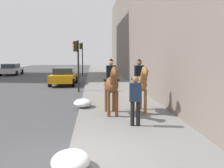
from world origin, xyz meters
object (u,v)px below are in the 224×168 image
(traffic_light_far_curb, at_px, (82,54))
(pedestrian_greeting, at_px, (135,97))
(mounted_horse_far, at_px, (140,83))
(car_near_lane, at_px, (64,76))
(car_far_lane, at_px, (11,69))
(mounted_horse_near, at_px, (111,84))
(traffic_light_near_curb, at_px, (77,57))

(traffic_light_far_curb, bearing_deg, pedestrian_greeting, -172.85)
(mounted_horse_far, height_order, car_near_lane, mounted_horse_far)
(car_far_lane, distance_m, traffic_light_far_curb, 9.44)
(mounted_horse_near, xyz_separation_m, pedestrian_greeting, (-1.75, -0.69, -0.28))
(car_near_lane, relative_size, car_far_lane, 1.03)
(mounted_horse_near, bearing_deg, car_far_lane, -157.30)
(mounted_horse_near, xyz_separation_m, traffic_light_near_curb, (7.27, 1.82, 0.99))
(car_far_lane, height_order, traffic_light_far_curb, traffic_light_far_curb)
(mounted_horse_near, relative_size, car_near_lane, 0.51)
(mounted_horse_far, height_order, traffic_light_near_curb, traffic_light_near_curb)
(car_far_lane, bearing_deg, mounted_horse_near, -155.31)
(car_far_lane, bearing_deg, pedestrian_greeting, -155.62)
(mounted_horse_far, bearing_deg, car_far_lane, -153.44)
(car_near_lane, height_order, car_far_lane, same)
(car_far_lane, bearing_deg, car_near_lane, -146.01)
(pedestrian_greeting, height_order, car_near_lane, pedestrian_greeting)
(traffic_light_far_curb, bearing_deg, car_far_lane, 74.15)
(mounted_horse_near, bearing_deg, pedestrian_greeting, 18.23)
(mounted_horse_far, height_order, pedestrian_greeting, mounted_horse_far)
(car_far_lane, distance_m, traffic_light_near_curb, 17.91)
(car_near_lane, bearing_deg, mounted_horse_far, 23.39)
(mounted_horse_near, xyz_separation_m, traffic_light_far_curb, (20.07, 2.05, 1.27))
(mounted_horse_far, bearing_deg, mounted_horse_near, -74.91)
(mounted_horse_near, bearing_deg, car_near_lane, -167.72)
(car_near_lane, bearing_deg, car_far_lane, -142.97)
(pedestrian_greeting, height_order, traffic_light_near_curb, traffic_light_near_curb)
(mounted_horse_near, height_order, car_near_lane, mounted_horse_near)
(car_near_lane, xyz_separation_m, car_far_lane, (11.01, 7.75, 0.02))
(mounted_horse_far, distance_m, traffic_light_near_curb, 7.60)
(pedestrian_greeting, distance_m, traffic_light_far_curb, 22.05)
(car_near_lane, distance_m, traffic_light_near_curb, 4.82)
(car_near_lane, bearing_deg, traffic_light_near_curb, 19.55)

